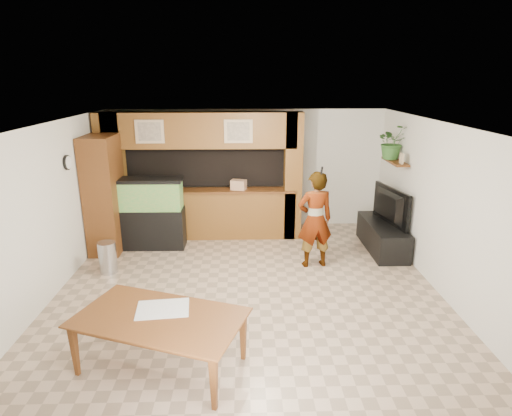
{
  "coord_description": "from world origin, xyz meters",
  "views": [
    {
      "loc": [
        -0.05,
        -6.05,
        3.25
      ],
      "look_at": [
        0.14,
        0.6,
        1.21
      ],
      "focal_mm": 30.0,
      "sensor_mm": 36.0,
      "label": 1
    }
  ],
  "objects_px": {
    "pantry_cabinet": "(105,195)",
    "television": "(385,206)",
    "person": "(315,220)",
    "dining_table": "(160,344)",
    "aquarium": "(151,214)"
  },
  "relations": [
    {
      "from": "pantry_cabinet",
      "to": "television",
      "type": "xyz_separation_m",
      "value": [
        5.35,
        -0.15,
        -0.23
      ]
    },
    {
      "from": "television",
      "to": "person",
      "type": "distance_m",
      "value": 1.63
    },
    {
      "from": "pantry_cabinet",
      "to": "person",
      "type": "bearing_deg",
      "value": -12.42
    },
    {
      "from": "pantry_cabinet",
      "to": "person",
      "type": "xyz_separation_m",
      "value": [
        3.89,
        -0.86,
        -0.25
      ]
    },
    {
      "from": "dining_table",
      "to": "television",
      "type": "bearing_deg",
      "value": 63.51
    },
    {
      "from": "aquarium",
      "to": "dining_table",
      "type": "distance_m",
      "value": 3.86
    },
    {
      "from": "television",
      "to": "dining_table",
      "type": "bearing_deg",
      "value": 121.96
    },
    {
      "from": "pantry_cabinet",
      "to": "dining_table",
      "type": "bearing_deg",
      "value": -65.46
    },
    {
      "from": "pantry_cabinet",
      "to": "dining_table",
      "type": "xyz_separation_m",
      "value": [
        1.67,
        -3.66,
        -0.78
      ]
    },
    {
      "from": "pantry_cabinet",
      "to": "aquarium",
      "type": "distance_m",
      "value": 0.94
    },
    {
      "from": "television",
      "to": "person",
      "type": "relative_size",
      "value": 0.7
    },
    {
      "from": "pantry_cabinet",
      "to": "dining_table",
      "type": "relative_size",
      "value": 1.18
    },
    {
      "from": "aquarium",
      "to": "dining_table",
      "type": "bearing_deg",
      "value": -76.96
    },
    {
      "from": "pantry_cabinet",
      "to": "television",
      "type": "height_order",
      "value": "pantry_cabinet"
    },
    {
      "from": "television",
      "to": "dining_table",
      "type": "distance_m",
      "value": 5.11
    }
  ]
}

